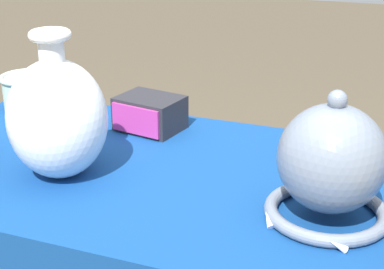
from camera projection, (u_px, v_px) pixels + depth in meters
name	position (u px, v px, depth m)	size (l,w,h in m)	color
display_table	(194.00, 220.00, 1.12)	(1.22, 0.59, 0.77)	olive
vase_tall_bulbous	(57.00, 117.00, 1.06)	(0.18, 0.18, 0.27)	white
vase_dome_bell	(331.00, 166.00, 0.92)	(0.21, 0.21, 0.22)	slate
mosaic_tile_box	(150.00, 113.00, 1.30)	(0.15, 0.13, 0.07)	#232328
cup_wide_celadon	(28.00, 92.00, 1.40)	(0.13, 0.13, 0.09)	#A8CCB7
cup_wide_terracotta	(328.00, 143.00, 1.15)	(0.12, 0.12, 0.06)	#BC6642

